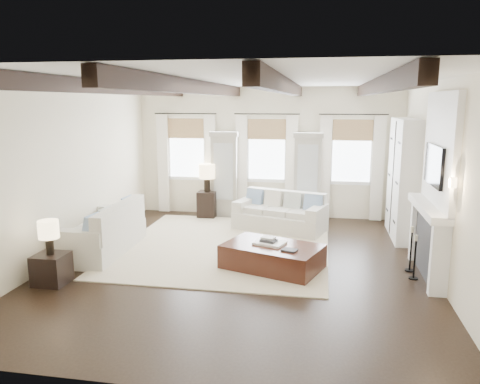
% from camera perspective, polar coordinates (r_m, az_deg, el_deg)
% --- Properties ---
extents(ground, '(7.50, 7.50, 0.00)m').
position_cam_1_polar(ground, '(8.41, 0.07, -8.81)').
color(ground, black).
rests_on(ground, ground).
extents(room_shell, '(6.54, 7.54, 3.22)m').
position_cam_1_polar(room_shell, '(8.76, 5.94, 4.65)').
color(room_shell, '#F5EACC').
rests_on(room_shell, ground).
extents(area_rug, '(4.04, 4.50, 0.02)m').
position_cam_1_polar(area_rug, '(9.41, -1.82, -6.56)').
color(area_rug, beige).
rests_on(area_rug, ground).
extents(sofa_back, '(2.17, 1.46, 0.85)m').
position_cam_1_polar(sofa_back, '(10.56, 4.98, -2.79)').
color(sofa_back, beige).
rests_on(sofa_back, ground).
extents(sofa_left, '(1.06, 2.21, 0.93)m').
position_cam_1_polar(sofa_left, '(9.34, -16.12, -4.81)').
color(sofa_left, beige).
rests_on(sofa_left, ground).
extents(ottoman, '(1.86, 1.49, 0.42)m').
position_cam_1_polar(ottoman, '(8.16, 3.97, -7.88)').
color(ottoman, black).
rests_on(ottoman, ground).
extents(tray, '(0.60, 0.52, 0.04)m').
position_cam_1_polar(tray, '(8.14, 3.64, -6.21)').
color(tray, white).
rests_on(tray, ottoman).
extents(book_lower, '(0.31, 0.27, 0.04)m').
position_cam_1_polar(book_lower, '(8.14, 3.51, -5.92)').
color(book_lower, '#262628').
rests_on(book_lower, tray).
extents(book_upper, '(0.26, 0.23, 0.03)m').
position_cam_1_polar(book_upper, '(8.16, 3.46, -5.60)').
color(book_upper, beige).
rests_on(book_upper, book_lower).
extents(book_loose, '(0.29, 0.25, 0.03)m').
position_cam_1_polar(book_loose, '(7.80, 6.03, -7.06)').
color(book_loose, '#262628').
rests_on(book_loose, ottoman).
extents(side_table_front, '(0.49, 0.49, 0.49)m').
position_cam_1_polar(side_table_front, '(8.06, -21.98, -8.68)').
color(side_table_front, black).
rests_on(side_table_front, ground).
extents(lamp_front, '(0.32, 0.32, 0.55)m').
position_cam_1_polar(lamp_front, '(7.89, -22.30, -4.46)').
color(lamp_front, black).
rests_on(lamp_front, side_table_front).
extents(side_table_back, '(0.44, 0.44, 0.66)m').
position_cam_1_polar(side_table_back, '(11.67, -4.01, -1.51)').
color(side_table_back, black).
rests_on(side_table_back, ground).
extents(lamp_back, '(0.39, 0.39, 0.68)m').
position_cam_1_polar(lamp_back, '(11.53, -4.06, 2.33)').
color(lamp_back, black).
rests_on(lamp_back, side_table_back).
extents(candlestick_near, '(0.15, 0.15, 0.74)m').
position_cam_1_polar(candlestick_near, '(8.16, 20.51, -7.87)').
color(candlestick_near, black).
rests_on(candlestick_near, ground).
extents(candlestick_far, '(0.16, 0.16, 0.78)m').
position_cam_1_polar(candlestick_far, '(8.50, 20.09, -6.96)').
color(candlestick_far, black).
rests_on(candlestick_far, ground).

